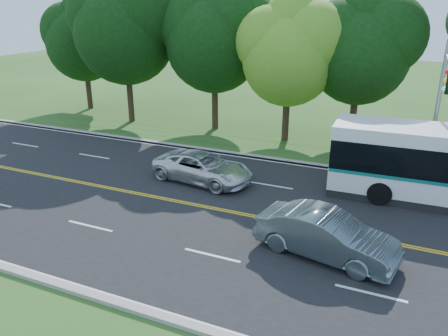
% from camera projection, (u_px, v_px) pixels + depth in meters
% --- Properties ---
extents(ground, '(120.00, 120.00, 0.00)m').
position_uv_depth(ground, '(257.00, 217.00, 18.57)').
color(ground, '#28511B').
rests_on(ground, ground).
extents(road, '(60.00, 14.00, 0.02)m').
position_uv_depth(road, '(257.00, 217.00, 18.57)').
color(road, black).
rests_on(road, ground).
extents(curb_north, '(60.00, 0.30, 0.15)m').
position_uv_depth(curb_north, '(300.00, 163.00, 24.67)').
color(curb_north, '#A09A91').
rests_on(curb_north, ground).
extents(curb_south, '(60.00, 0.30, 0.15)m').
position_uv_depth(curb_south, '(174.00, 321.00, 12.42)').
color(curb_south, '#A09A91').
rests_on(curb_south, ground).
extents(grass_verge, '(60.00, 4.00, 0.10)m').
position_uv_depth(grass_verge, '(307.00, 153.00, 26.26)').
color(grass_verge, '#28511B').
rests_on(grass_verge, ground).
extents(lane_markings, '(57.60, 13.82, 0.00)m').
position_uv_depth(lane_markings, '(255.00, 216.00, 18.60)').
color(lane_markings, gold).
rests_on(lane_markings, road).
extents(tree_row, '(44.70, 9.10, 13.84)m').
position_uv_depth(tree_row, '(248.00, 32.00, 28.49)').
color(tree_row, '#312316').
rests_on(tree_row, ground).
extents(bougainvillea_hedge, '(9.50, 2.25, 1.50)m').
position_uv_depth(bougainvillea_hedge, '(441.00, 164.00, 22.61)').
color(bougainvillea_hedge, '#A20D1F').
rests_on(bougainvillea_hedge, ground).
extents(traffic_signal, '(0.42, 6.10, 7.00)m').
position_uv_depth(traffic_signal, '(441.00, 97.00, 19.11)').
color(traffic_signal, '#93959B').
rests_on(traffic_signal, ground).
extents(sedan, '(5.28, 2.69, 1.66)m').
position_uv_depth(sedan, '(326.00, 235.00, 15.46)').
color(sedan, slate).
rests_on(sedan, road).
extents(suv, '(5.43, 3.02, 1.43)m').
position_uv_depth(suv, '(203.00, 167.00, 22.09)').
color(suv, silver).
rests_on(suv, road).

